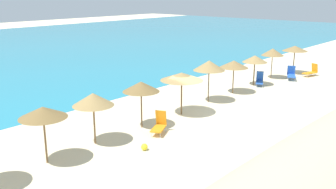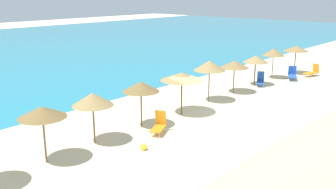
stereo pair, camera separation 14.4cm
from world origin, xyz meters
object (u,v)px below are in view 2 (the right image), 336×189
at_px(beach_umbrella_3, 93,99).
at_px(beach_umbrella_6, 210,66).
at_px(lounge_chair_0, 292,74).
at_px(beach_umbrella_4, 141,87).
at_px(beach_umbrella_7, 234,64).
at_px(beach_umbrella_2, 42,112).
at_px(lounge_chair_3, 312,71).
at_px(beach_ball, 144,147).
at_px(beach_umbrella_8, 256,59).
at_px(beach_umbrella_9, 274,52).
at_px(beach_umbrella_5, 182,77).
at_px(lounge_chair_1, 260,80).
at_px(beach_umbrella_10, 296,49).
at_px(lounge_chair_2, 159,124).

bearing_deg(beach_umbrella_3, beach_umbrella_6, 0.59).
bearing_deg(lounge_chair_0, beach_umbrella_4, 59.57).
bearing_deg(beach_umbrella_7, beach_umbrella_2, -178.86).
xyz_separation_m(beach_umbrella_3, beach_umbrella_6, (10.02, 0.10, 0.27)).
distance_m(beach_umbrella_2, beach_umbrella_4, 6.15).
distance_m(lounge_chair_3, beach_ball, 22.15).
height_order(beach_umbrella_8, lounge_chair_0, beach_umbrella_8).
height_order(beach_umbrella_6, beach_umbrella_9, beach_umbrella_6).
height_order(beach_umbrella_7, lounge_chair_3, beach_umbrella_7).
distance_m(beach_umbrella_5, lounge_chair_3, 16.79).
bearing_deg(lounge_chair_1, beach_ball, 70.50).
distance_m(beach_umbrella_3, beach_umbrella_10, 23.03).
height_order(beach_umbrella_7, beach_ball, beach_umbrella_7).
xyz_separation_m(beach_umbrella_10, lounge_chair_0, (-2.33, -0.86, -1.92)).
distance_m(beach_umbrella_7, lounge_chair_3, 10.31).
relative_size(beach_umbrella_6, beach_ball, 8.77).
distance_m(beach_umbrella_8, beach_ball, 15.82).
bearing_deg(lounge_chair_3, lounge_chair_2, 105.08).
bearing_deg(beach_umbrella_3, beach_umbrella_8, 0.55).
bearing_deg(lounge_chair_3, beach_umbrella_10, 21.62).
xyz_separation_m(beach_umbrella_5, beach_ball, (-5.56, -2.24, -2.27)).
height_order(beach_umbrella_5, lounge_chair_2, beach_umbrella_5).
distance_m(beach_umbrella_5, beach_umbrella_10, 16.43).
xyz_separation_m(beach_umbrella_4, lounge_chair_3, (19.92, -1.91, -1.96)).
distance_m(beach_umbrella_4, beach_umbrella_10, 19.78).
xyz_separation_m(beach_umbrella_5, lounge_chair_3, (16.58, -1.74, -2.00)).
bearing_deg(beach_umbrella_10, beach_umbrella_8, 175.51).
bearing_deg(beach_umbrella_10, lounge_chair_1, 178.72).
height_order(beach_umbrella_5, beach_umbrella_8, beach_umbrella_5).
bearing_deg(beach_umbrella_5, lounge_chair_2, -160.41).
distance_m(beach_umbrella_5, beach_umbrella_6, 3.45).
bearing_deg(beach_umbrella_4, beach_umbrella_7, 1.26).
height_order(beach_umbrella_2, beach_umbrella_6, beach_umbrella_6).
distance_m(beach_umbrella_3, beach_ball, 3.47).
height_order(beach_umbrella_2, beach_umbrella_9, beach_umbrella_9).
xyz_separation_m(beach_umbrella_4, beach_umbrella_6, (6.77, 0.20, 0.20)).
height_order(beach_umbrella_7, lounge_chair_2, beach_umbrella_7).
bearing_deg(beach_umbrella_10, beach_umbrella_3, 179.12).
bearing_deg(beach_umbrella_7, beach_umbrella_9, 1.40).
height_order(lounge_chair_3, beach_ball, lounge_chair_3).
xyz_separation_m(beach_umbrella_3, lounge_chair_2, (3.26, -1.46, -1.84)).
relative_size(beach_umbrella_5, beach_umbrella_9, 1.00).
xyz_separation_m(beach_umbrella_2, beach_umbrella_9, (22.73, 0.48, -0.03)).
bearing_deg(lounge_chair_0, beach_umbrella_7, 53.06).
relative_size(beach_umbrella_3, beach_umbrella_5, 0.99).
bearing_deg(lounge_chair_1, beach_umbrella_2, 62.19).
bearing_deg(beach_umbrella_8, lounge_chair_0, -18.12).
bearing_deg(beach_umbrella_10, beach_umbrella_4, 179.26).
relative_size(beach_umbrella_6, lounge_chair_1, 2.05).
xyz_separation_m(beach_umbrella_2, beach_umbrella_8, (19.39, 0.36, -0.19)).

